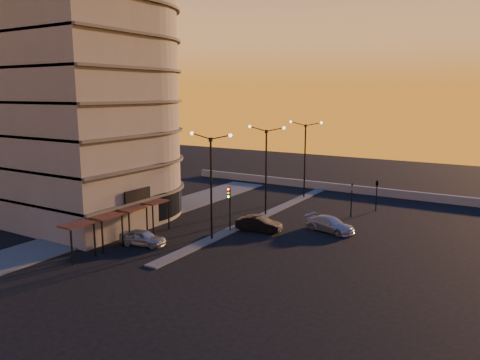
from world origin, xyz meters
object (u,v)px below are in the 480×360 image
object	(u,v)px
car_sedan	(259,224)
car_wagon	(330,224)
traffic_light_main	(229,202)
streetlamp_mid	(266,163)
car_hatchback	(143,238)

from	to	relation	value
car_sedan	car_wagon	distance (m)	6.65
traffic_light_main	car_wagon	bearing A→B (deg)	32.13
streetlamp_mid	car_sedan	world-z (taller)	streetlamp_mid
traffic_light_main	car_wagon	size ratio (longest dim) A/B	0.88
car_hatchback	car_wagon	bearing A→B (deg)	-56.75
car_hatchback	streetlamp_mid	bearing A→B (deg)	-28.07
streetlamp_mid	car_hatchback	world-z (taller)	streetlamp_mid
car_hatchback	car_sedan	xyz separation A→B (m)	(6.37, 8.90, 0.03)
traffic_light_main	car_hatchback	bearing A→B (deg)	-119.73
traffic_light_main	car_hatchback	world-z (taller)	traffic_light_main
traffic_light_main	car_sedan	world-z (taller)	traffic_light_main
traffic_light_main	car_sedan	bearing A→B (deg)	36.80
traffic_light_main	streetlamp_mid	bearing A→B (deg)	90.00
car_hatchback	car_sedan	distance (m)	10.94
streetlamp_mid	traffic_light_main	size ratio (longest dim) A/B	2.24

